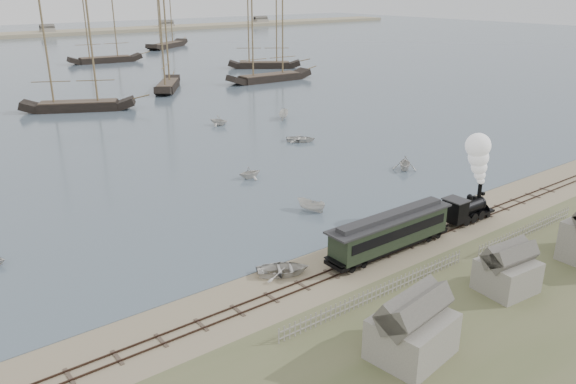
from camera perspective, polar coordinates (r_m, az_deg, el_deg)
ground at (r=51.95m, az=8.78°, el=-5.19°), size 600.00×600.00×0.00m
rail_track at (r=50.73m, az=10.40°, el=-5.90°), size 120.00×1.80×0.16m
picket_fence_west at (r=43.53m, az=9.36°, el=-10.58°), size 19.00×0.10×1.20m
picket_fence_east at (r=57.34m, az=23.05°, el=-4.14°), size 15.00×0.10×1.20m
shed_left at (r=38.04m, az=12.31°, el=-15.85°), size 5.00×4.00×4.10m
shed_mid at (r=47.05m, az=21.15°, el=-9.28°), size 4.00×3.50×3.60m
locomotive at (r=58.05m, az=18.62°, el=0.91°), size 6.80×2.54×8.47m
passenger_coach at (r=49.71m, az=10.35°, el=-3.89°), size 13.32×2.57×3.23m
beached_dinghy at (r=46.00m, az=-0.51°, el=-7.84°), size 4.70×5.26×0.90m
rowboat_1 at (r=68.09m, az=-3.90°, el=2.00°), size 2.66×3.03×1.52m
rowboat_2 at (r=58.16m, az=2.33°, el=-1.38°), size 3.41×2.33×1.23m
rowboat_3 at (r=84.35m, az=1.30°, el=5.44°), size 5.17×5.27×0.89m
rowboat_4 at (r=72.62m, az=11.79°, el=2.90°), size 4.46×4.50×1.80m
rowboat_5 at (r=99.01m, az=-0.47°, el=7.86°), size 3.80×3.75×1.50m
rowboat_7 at (r=94.96m, az=-7.05°, el=7.26°), size 4.32×4.12×1.78m
schooner_2 at (r=111.44m, az=-21.08°, el=12.78°), size 20.25×13.23×20.00m
schooner_3 at (r=129.04m, az=-12.41°, el=14.48°), size 13.23×16.99×20.00m
schooner_4 at (r=138.25m, az=-1.91°, el=15.28°), size 22.37×5.94×20.00m
schooner_5 at (r=161.29m, az=-2.47°, el=15.99°), size 19.16×15.46×20.00m
schooner_8 at (r=181.55m, az=-18.37°, el=15.51°), size 22.00×7.54×20.00m
schooner_9 at (r=220.76m, az=-12.32°, el=16.73°), size 23.00×18.87×20.00m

